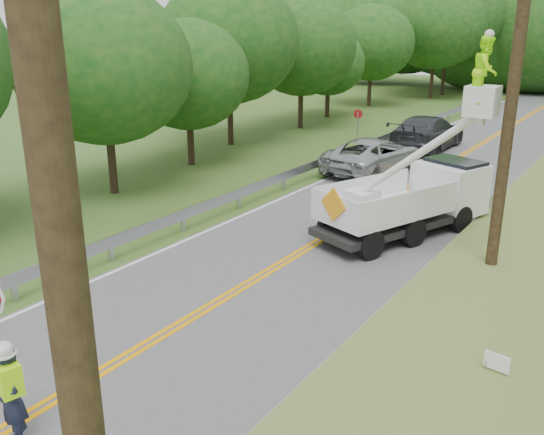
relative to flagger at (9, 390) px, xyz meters
The scene contains 10 objects.
ground 2.31m from the flagger, 103.24° to the left, with size 140.00×140.00×0.00m, color #425618.
road 16.06m from the flagger, 91.70° to the left, with size 7.20×96.00×0.03m.
guardrail 17.52m from the flagger, 104.87° to the left, with size 0.18×48.00×0.77m.
treeline_left 34.91m from the flagger, 108.19° to the left, with size 10.59×56.16×11.24m.
flagger is the anchor object (origin of this frame).
bucket_truck 13.32m from the flagger, 81.75° to the left, with size 4.78×6.36×6.08m.
suv_silver 19.87m from the flagger, 98.06° to the left, with size 2.58×5.60×1.56m, color #B2B5B9.
suv_darkgrey 26.04m from the flagger, 95.63° to the left, with size 2.50×6.15×1.78m, color #34353B.
stop_sign_permanent 23.72m from the flagger, 102.83° to the left, with size 0.47×0.12×2.24m.
yard_sign 8.30m from the flagger, 44.41° to the left, with size 0.47×0.10×0.68m.
Camera 1 is at (8.12, -6.21, 6.35)m, focal length 38.71 mm.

